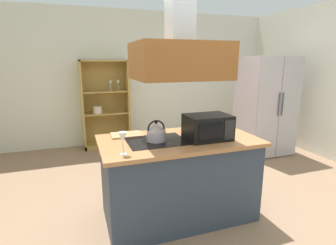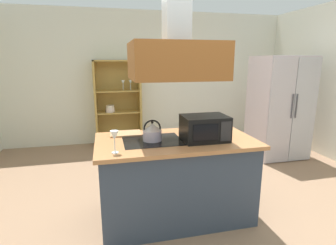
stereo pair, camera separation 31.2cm
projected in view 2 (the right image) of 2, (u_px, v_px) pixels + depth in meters
ground_plane at (191, 210)px, 3.12m from camera, size 7.80×7.80×0.00m
wall_back at (148, 78)px, 5.65m from camera, size 6.00×0.12×2.70m
kitchen_island at (175, 178)px, 2.91m from camera, size 1.67×0.91×0.90m
range_hood at (176, 51)px, 2.61m from camera, size 0.90×0.70×1.17m
refrigerator at (279, 108)px, 4.72m from camera, size 0.90×0.77×1.79m
dish_cabinet at (118, 108)px, 5.42m from camera, size 0.92×0.40×1.72m
kettle at (152, 132)px, 2.74m from camera, size 0.20×0.20×0.22m
cutting_board at (126, 134)px, 2.99m from camera, size 0.35×0.25×0.02m
microwave at (205, 128)px, 2.74m from camera, size 0.46×0.35×0.26m
wine_glass_on_counter at (114, 137)px, 2.36m from camera, size 0.08×0.08×0.21m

